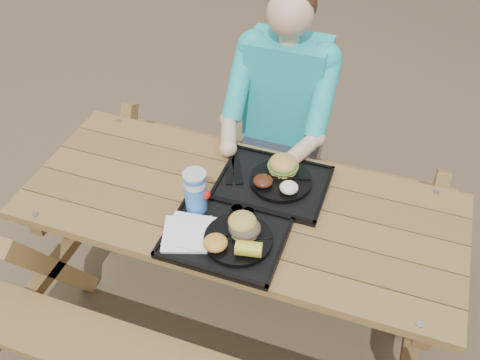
% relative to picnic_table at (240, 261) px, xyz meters
% --- Properties ---
extents(ground, '(60.00, 60.00, 0.00)m').
position_rel_picnic_table_xyz_m(ground, '(0.00, 0.00, -0.38)').
color(ground, '#999999').
rests_on(ground, ground).
extents(picnic_table, '(1.80, 1.49, 0.75)m').
position_rel_picnic_table_xyz_m(picnic_table, '(0.00, 0.00, 0.00)').
color(picnic_table, '#999999').
rests_on(picnic_table, ground).
extents(tray_near, '(0.45, 0.35, 0.02)m').
position_rel_picnic_table_xyz_m(tray_near, '(0.01, -0.20, 0.39)').
color(tray_near, black).
rests_on(tray_near, picnic_table).
extents(tray_far, '(0.45, 0.35, 0.02)m').
position_rel_picnic_table_xyz_m(tray_far, '(0.10, 0.15, 0.39)').
color(tray_far, black).
rests_on(tray_far, picnic_table).
extents(plate_near, '(0.26, 0.26, 0.02)m').
position_rel_picnic_table_xyz_m(plate_near, '(0.07, -0.21, 0.41)').
color(plate_near, black).
rests_on(plate_near, tray_near).
extents(plate_far, '(0.26, 0.26, 0.02)m').
position_rel_picnic_table_xyz_m(plate_far, '(0.13, 0.16, 0.41)').
color(plate_far, black).
rests_on(plate_far, tray_far).
extents(napkin_stack, '(0.23, 0.23, 0.02)m').
position_rel_picnic_table_xyz_m(napkin_stack, '(-0.13, -0.25, 0.41)').
color(napkin_stack, white).
rests_on(napkin_stack, tray_near).
extents(soda_cup, '(0.09, 0.09, 0.17)m').
position_rel_picnic_table_xyz_m(soda_cup, '(-0.15, -0.10, 0.48)').
color(soda_cup, blue).
rests_on(soda_cup, tray_near).
extents(condiment_bbq, '(0.05, 0.05, 0.03)m').
position_rel_picnic_table_xyz_m(condiment_bbq, '(0.02, -0.08, 0.41)').
color(condiment_bbq, black).
rests_on(condiment_bbq, tray_near).
extents(condiment_mustard, '(0.05, 0.05, 0.03)m').
position_rel_picnic_table_xyz_m(condiment_mustard, '(0.06, -0.08, 0.41)').
color(condiment_mustard, yellow).
rests_on(condiment_mustard, tray_near).
extents(sandwich, '(0.11, 0.11, 0.12)m').
position_rel_picnic_table_xyz_m(sandwich, '(0.08, -0.18, 0.47)').
color(sandwich, gold).
rests_on(sandwich, plate_near).
extents(mac_cheese, '(0.09, 0.09, 0.05)m').
position_rel_picnic_table_xyz_m(mac_cheese, '(0.00, -0.28, 0.44)').
color(mac_cheese, gold).
rests_on(mac_cheese, plate_near).
extents(corn_cob, '(0.11, 0.11, 0.06)m').
position_rel_picnic_table_xyz_m(corn_cob, '(0.13, -0.27, 0.44)').
color(corn_cob, yellow).
rests_on(corn_cob, plate_near).
extents(cutlery_far, '(0.11, 0.18, 0.01)m').
position_rel_picnic_table_xyz_m(cutlery_far, '(-0.07, 0.16, 0.40)').
color(cutlery_far, black).
rests_on(cutlery_far, tray_far).
extents(burger, '(0.12, 0.12, 0.11)m').
position_rel_picnic_table_xyz_m(burger, '(0.12, 0.21, 0.47)').
color(burger, gold).
rests_on(burger, plate_far).
extents(baked_beans, '(0.08, 0.08, 0.04)m').
position_rel_picnic_table_xyz_m(baked_beans, '(0.07, 0.10, 0.43)').
color(baked_beans, '#4E220F').
rests_on(baked_beans, plate_far).
extents(potato_salad, '(0.08, 0.08, 0.04)m').
position_rel_picnic_table_xyz_m(potato_salad, '(0.18, 0.09, 0.44)').
color(potato_salad, white).
rests_on(potato_salad, plate_far).
extents(diner, '(0.48, 0.84, 1.28)m').
position_rel_picnic_table_xyz_m(diner, '(-0.01, 0.69, 0.27)').
color(diner, '#1CB8C6').
rests_on(diner, ground).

